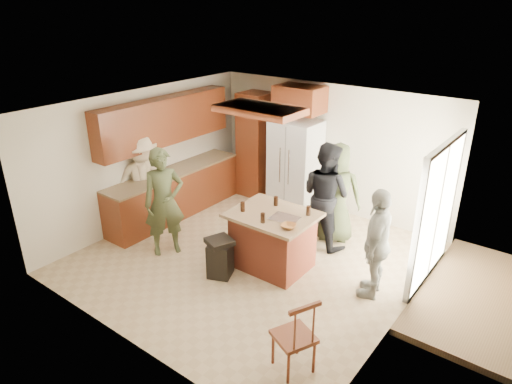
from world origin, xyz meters
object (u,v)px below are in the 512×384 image
Objects in this scene: kitchen_island at (272,240)px; spindle_chair at (295,337)px; person_front_left at (164,202)px; person_behind_right at (336,193)px; person_side_right at (377,244)px; person_behind_left at (326,195)px; refrigerator at (295,165)px; trash_bin at (220,257)px; person_counter at (143,181)px.

kitchen_island is 1.29× the size of spindle_chair.
person_front_left is 1.03× the size of person_behind_right.
person_side_right is 1.64m from kitchen_island.
person_front_left reaches higher than spindle_chair.
kitchen_island is at bearing -90.73° from person_side_right.
person_front_left is at bearing 23.95° from person_behind_right.
person_side_right is at bearing 9.91° from kitchen_island.
person_behind_left reaches higher than kitchen_island.
refrigerator is at bearing -27.35° from person_behind_left.
person_counter is at bearing 169.08° from trash_bin.
person_behind_left reaches higher than spindle_chair.
person_front_left is 0.99× the size of person_behind_left.
refrigerator is (0.72, 2.80, -0.01)m from person_front_left.
spindle_chair is (1.47, -1.65, -0.02)m from kitchen_island.
person_counter is (-3.06, -1.66, 0.01)m from person_behind_right.
refrigerator reaches higher than kitchen_island.
person_counter is (-1.04, 0.42, -0.02)m from person_front_left.
person_front_left is 1.82× the size of spindle_chair.
person_side_right reaches higher than spindle_chair.
person_behind_left is 0.27m from person_behind_right.
person_counter is 4.43m from spindle_chair.
person_front_left is 1.33m from trash_bin.
spindle_chair is (2.43, -3.77, -0.45)m from refrigerator.
person_counter is at bearing 99.75° from person_front_left.
person_behind_left is at bearing -41.47° from person_counter.
person_side_right is at bearing 157.55° from person_behind_left.
spindle_chair is (1.19, -2.78, -0.46)m from person_behind_left.
kitchen_island is 0.86m from trash_bin.
kitchen_island is (2.71, 0.27, -0.41)m from person_counter.
person_behind_right is (2.02, 2.08, -0.03)m from person_front_left.
person_front_left is at bearing 53.97° from person_behind_left.
person_front_left is 1.01× the size of refrigerator.
person_behind_left is 1.55m from person_side_right.
person_counter is 1.78× the size of spindle_chair.
person_behind_right is 3.48m from person_counter.
person_side_right is 0.91× the size of refrigerator.
person_front_left reaches higher than person_counter.
spindle_chair is (-0.10, -1.92, -0.37)m from person_side_right.
person_side_right is 2.61× the size of trash_bin.
person_counter reaches higher than trash_bin.
spindle_chair is at bearing -48.20° from kitchen_island.
person_side_right is at bearing -59.32° from person_counter.
refrigerator is 4.50m from spindle_chair.
kitchen_island is at bearing -65.70° from refrigerator.
person_front_left is 1.86m from kitchen_island.
person_behind_left reaches higher than person_side_right.
person_behind_right is 1.49m from kitchen_island.
person_behind_right reaches higher than kitchen_island.
refrigerator reaches higher than person_side_right.
kitchen_island is (-1.58, -0.28, -0.35)m from person_side_right.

